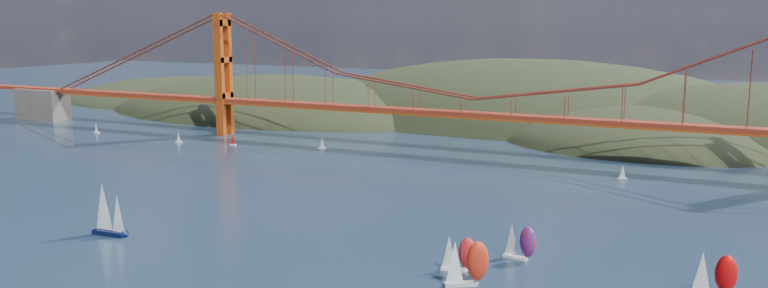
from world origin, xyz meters
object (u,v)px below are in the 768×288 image
(racer_0, at_px, (458,253))
(racer_rwb, at_px, (519,241))
(sloop_navy, at_px, (107,210))
(racer_1, at_px, (466,262))
(racer_2, at_px, (713,273))

(racer_0, distance_m, racer_rwb, 16.46)
(sloop_navy, height_order, racer_1, sloop_navy)
(sloop_navy, xyz_separation_m, racer_1, (91.66, 4.28, -1.50))
(racer_1, relative_size, racer_rwb, 1.17)
(racer_rwb, bearing_deg, racer_2, 4.25)
(racer_1, bearing_deg, racer_rwb, 42.57)
(racer_1, bearing_deg, racer_2, -14.41)
(sloop_navy, height_order, racer_2, sloop_navy)
(racer_2, height_order, racer_rwb, racer_2)
(sloop_navy, distance_m, racer_2, 138.10)
(racer_0, distance_m, racer_1, 8.80)
(sloop_navy, bearing_deg, racer_rwb, 11.84)
(racer_rwb, bearing_deg, racer_0, -113.89)
(racer_1, xyz_separation_m, racer_2, (45.00, 15.50, -0.42))
(racer_2, distance_m, racer_rwb, 40.15)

